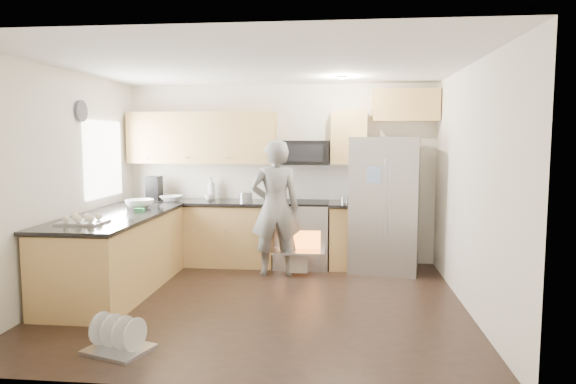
# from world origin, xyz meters

# --- Properties ---
(ground) EXTENTS (4.50, 4.50, 0.00)m
(ground) POSITION_xyz_m (0.00, 0.00, 0.00)
(ground) COLOR black
(ground) RESTS_ON ground
(room_shell) EXTENTS (4.54, 4.04, 2.62)m
(room_shell) POSITION_xyz_m (-0.04, 0.02, 1.67)
(room_shell) COLOR silver
(room_shell) RESTS_ON ground
(back_cabinet_run) EXTENTS (4.45, 0.64, 2.50)m
(back_cabinet_run) POSITION_xyz_m (-0.59, 1.75, 0.96)
(back_cabinet_run) COLOR tan
(back_cabinet_run) RESTS_ON ground
(peninsula) EXTENTS (0.96, 2.36, 1.04)m
(peninsula) POSITION_xyz_m (-1.75, 0.25, 0.47)
(peninsula) COLOR tan
(peninsula) RESTS_ON ground
(stove_range) EXTENTS (0.76, 0.97, 1.79)m
(stove_range) POSITION_xyz_m (0.35, 1.69, 0.68)
(stove_range) COLOR #B7B7BC
(stove_range) RESTS_ON ground
(refrigerator) EXTENTS (1.01, 0.85, 1.84)m
(refrigerator) POSITION_xyz_m (1.50, 1.56, 0.92)
(refrigerator) COLOR #B7B7BC
(refrigerator) RESTS_ON ground
(person) EXTENTS (0.74, 0.57, 1.81)m
(person) POSITION_xyz_m (0.04, 1.20, 0.90)
(person) COLOR slate
(person) RESTS_ON ground
(dish_rack) EXTENTS (0.62, 0.55, 0.32)m
(dish_rack) POSITION_xyz_m (-0.99, -1.42, 0.09)
(dish_rack) COLOR #B7B7BC
(dish_rack) RESTS_ON ground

